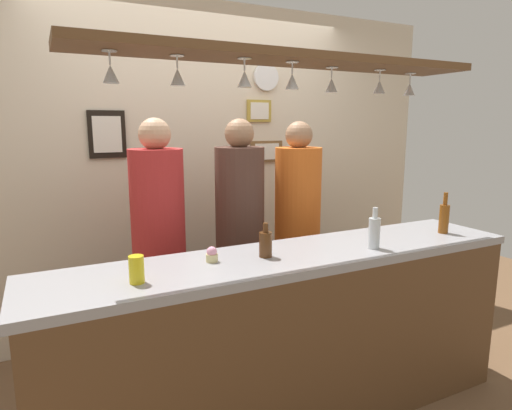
{
  "coord_description": "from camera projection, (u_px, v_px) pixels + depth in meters",
  "views": [
    {
      "loc": [
        -1.18,
        -2.26,
        1.66
      ],
      "look_at": [
        0.0,
        0.1,
        1.17
      ],
      "focal_mm": 30.55,
      "sensor_mm": 36.0,
      "label": 1
    }
  ],
  "objects": [
    {
      "name": "ground_plane",
      "position": [
        263.0,
        384.0,
        2.81
      ],
      "size": [
        8.0,
        8.0,
        0.0
      ],
      "primitive_type": "plane",
      "color": "brown"
    },
    {
      "name": "back_wall",
      "position": [
        201.0,
        169.0,
        3.54
      ],
      "size": [
        4.4,
        0.06,
        2.6
      ],
      "primitive_type": "cube",
      "color": "beige",
      "rests_on": "ground_plane"
    },
    {
      "name": "bar_counter",
      "position": [
        308.0,
        319.0,
        2.25
      ],
      "size": [
        2.7,
        0.55,
        0.98
      ],
      "color": "#99999E",
      "rests_on": "ground_plane"
    },
    {
      "name": "overhead_glass_rack",
      "position": [
        291.0,
        58.0,
        2.18
      ],
      "size": [
        2.2,
        0.36,
        0.04
      ],
      "primitive_type": "cube",
      "color": "brown"
    },
    {
      "name": "hanging_wineglass_far_left",
      "position": [
        111.0,
        73.0,
        1.83
      ],
      "size": [
        0.07,
        0.07,
        0.13
      ],
      "color": "silver",
      "rests_on": "overhead_glass_rack"
    },
    {
      "name": "hanging_wineglass_left",
      "position": [
        178.0,
        76.0,
        1.96
      ],
      "size": [
        0.07,
        0.07,
        0.13
      ],
      "color": "silver",
      "rests_on": "overhead_glass_rack"
    },
    {
      "name": "hanging_wineglass_center_left",
      "position": [
        245.0,
        78.0,
        2.04
      ],
      "size": [
        0.07,
        0.07,
        0.13
      ],
      "color": "silver",
      "rests_on": "overhead_glass_rack"
    },
    {
      "name": "hanging_wineglass_center",
      "position": [
        292.0,
        81.0,
        2.16
      ],
      "size": [
        0.07,
        0.07,
        0.13
      ],
      "color": "silver",
      "rests_on": "overhead_glass_rack"
    },
    {
      "name": "hanging_wineglass_center_right",
      "position": [
        331.0,
        84.0,
        2.37
      ],
      "size": [
        0.07,
        0.07,
        0.13
      ],
      "color": "silver",
      "rests_on": "overhead_glass_rack"
    },
    {
      "name": "hanging_wineglass_right",
      "position": [
        379.0,
        86.0,
        2.48
      ],
      "size": [
        0.07,
        0.07,
        0.13
      ],
      "color": "silver",
      "rests_on": "overhead_glass_rack"
    },
    {
      "name": "hanging_wineglass_far_right",
      "position": [
        409.0,
        89.0,
        2.65
      ],
      "size": [
        0.07,
        0.07,
        0.13
      ],
      "color": "silver",
      "rests_on": "overhead_glass_rack"
    },
    {
      "name": "person_left_red_shirt",
      "position": [
        158.0,
        225.0,
        2.77
      ],
      "size": [
        0.34,
        0.34,
        1.7
      ],
      "color": "#2D334C",
      "rests_on": "ground_plane"
    },
    {
      "name": "person_middle_brown_shirt",
      "position": [
        240.0,
        217.0,
        3.03
      ],
      "size": [
        0.34,
        0.34,
        1.69
      ],
      "color": "#2D334C",
      "rests_on": "ground_plane"
    },
    {
      "name": "person_right_orange_shirt",
      "position": [
        298.0,
        212.0,
        3.23
      ],
      "size": [
        0.34,
        0.34,
        1.68
      ],
      "color": "#2D334C",
      "rests_on": "ground_plane"
    },
    {
      "name": "bottle_beer_amber_tall",
      "position": [
        444.0,
        217.0,
        2.74
      ],
      "size": [
        0.06,
        0.06,
        0.26
      ],
      "color": "brown",
      "rests_on": "bar_counter"
    },
    {
      "name": "bottle_soda_clear",
      "position": [
        374.0,
        232.0,
        2.4
      ],
      "size": [
        0.06,
        0.06,
        0.23
      ],
      "color": "silver",
      "rests_on": "bar_counter"
    },
    {
      "name": "bottle_beer_brown_stubby",
      "position": [
        266.0,
        244.0,
        2.25
      ],
      "size": [
        0.07,
        0.07,
        0.18
      ],
      "color": "#512D14",
      "rests_on": "bar_counter"
    },
    {
      "name": "drink_can",
      "position": [
        137.0,
        269.0,
        1.88
      ],
      "size": [
        0.07,
        0.07,
        0.12
      ],
      "primitive_type": "cylinder",
      "color": "yellow",
      "rests_on": "bar_counter"
    },
    {
      "name": "cupcake",
      "position": [
        212.0,
        255.0,
        2.17
      ],
      "size": [
        0.06,
        0.06,
        0.08
      ],
      "color": "beige",
      "rests_on": "bar_counter"
    },
    {
      "name": "picture_frame_caricature",
      "position": [
        107.0,
        134.0,
        3.13
      ],
      "size": [
        0.26,
        0.02,
        0.34
      ],
      "color": "black",
      "rests_on": "back_wall"
    },
    {
      "name": "picture_frame_lower_pair",
      "position": [
        267.0,
        151.0,
        3.73
      ],
      "size": [
        0.3,
        0.02,
        0.18
      ],
      "color": "brown",
      "rests_on": "back_wall"
    },
    {
      "name": "picture_frame_upper_small",
      "position": [
        259.0,
        111.0,
        3.64
      ],
      "size": [
        0.22,
        0.02,
        0.18
      ],
      "color": "#B29338",
      "rests_on": "back_wall"
    },
    {
      "name": "wall_clock",
      "position": [
        266.0,
        77.0,
        3.61
      ],
      "size": [
        0.22,
        0.03,
        0.22
      ],
      "primitive_type": "cylinder",
      "rotation": [
        1.57,
        0.0,
        0.0
      ],
      "color": "white",
      "rests_on": "back_wall"
    }
  ]
}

